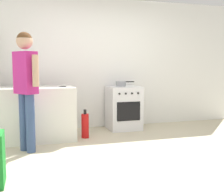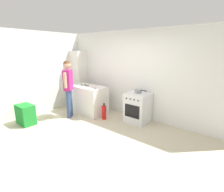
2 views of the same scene
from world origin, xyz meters
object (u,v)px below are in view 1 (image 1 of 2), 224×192
at_px(knife_chef, 30,87).
at_px(knife_paring, 61,87).
at_px(person, 26,80).
at_px(oven_left, 123,108).
at_px(fire_extinguisher, 85,126).
at_px(pot, 121,84).
at_px(knife_utility, 26,87).
at_px(knife_carving, 15,87).

relative_size(knife_chef, knife_paring, 1.47).
bearing_deg(person, oven_left, 28.63).
bearing_deg(fire_extinguisher, knife_paring, -176.75).
distance_m(oven_left, pot, 0.48).
bearing_deg(person, knife_paring, 41.98).
height_order(oven_left, pot, pot).
height_order(oven_left, knife_chef, knife_chef).
bearing_deg(knife_chef, knife_paring, -12.83).
bearing_deg(knife_paring, pot, 23.85).
bearing_deg(knife_utility, pot, 11.37).
relative_size(pot, knife_chef, 1.25).
bearing_deg(person, pot, 30.27).
xyz_separation_m(oven_left, pot, (-0.04, 0.05, 0.48)).
relative_size(knife_carving, knife_paring, 1.45).
xyz_separation_m(pot, knife_utility, (-1.81, -0.36, 0.00)).
bearing_deg(pot, knife_utility, -168.63).
distance_m(oven_left, knife_chef, 1.87).
distance_m(pot, person, 2.08).
height_order(person, fire_extinguisher, person).
height_order(knife_carving, fire_extinguisher, knife_carving).
bearing_deg(person, knife_utility, 90.88).
xyz_separation_m(knife_carving, knife_paring, (0.73, -0.15, 0.00)).
bearing_deg(knife_chef, oven_left, 12.40).
height_order(knife_paring, person, person).
relative_size(knife_chef, fire_extinguisher, 0.61).
bearing_deg(person, fire_extinguisher, 28.50).
distance_m(knife_utility, knife_paring, 0.60).
height_order(pot, knife_chef, pot).
bearing_deg(fire_extinguisher, oven_left, 28.78).
xyz_separation_m(oven_left, knife_utility, (-1.84, -0.32, 0.48)).
bearing_deg(knife_paring, knife_chef, 167.17).
relative_size(knife_utility, fire_extinguisher, 0.46).
bearing_deg(knife_chef, pot, 14.13).
xyz_separation_m(knife_chef, person, (-0.06, -0.61, 0.15)).
bearing_deg(knife_chef, knife_utility, 135.20).
bearing_deg(fire_extinguisher, knife_chef, 174.35).
distance_m(knife_utility, fire_extinguisher, 1.20).
bearing_deg(pot, knife_carving, -168.65).
height_order(pot, knife_carving, pot).
relative_size(oven_left, knife_carving, 2.84).
relative_size(pot, person, 0.22).
bearing_deg(knife_utility, fire_extinguisher, -9.45).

